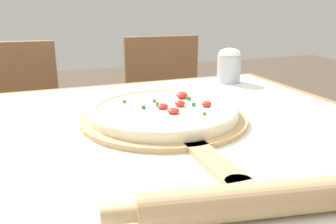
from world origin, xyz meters
TOP-DOWN VIEW (x-y plane):
  - dining_table at (0.00, 0.00)m, footprint 1.16×1.00m
  - towel_cloth at (0.00, 0.00)m, footprint 1.08×0.92m
  - pizza_peel at (0.04, 0.03)m, footprint 0.41×0.58m
  - pizza at (0.04, 0.05)m, footprint 0.36×0.36m
  - rolling_pin at (0.02, -0.38)m, footprint 0.42×0.11m
  - chair_left at (-0.35, 0.89)m, footprint 0.43×0.43m
  - chair_right at (0.35, 0.89)m, footprint 0.43×0.43m
  - flour_cup at (0.40, 0.36)m, footprint 0.08×0.08m

SIDE VIEW (x-z plane):
  - chair_left at x=-0.35m, z-range 0.07..0.96m
  - chair_right at x=0.35m, z-range 0.07..0.96m
  - dining_table at x=0.00m, z-range 0.27..1.04m
  - towel_cloth at x=0.00m, z-range 0.77..0.78m
  - pizza_peel at x=0.04m, z-range 0.78..0.79m
  - pizza at x=0.04m, z-range 0.78..0.82m
  - rolling_pin at x=0.02m, z-range 0.78..0.83m
  - flour_cup at x=0.40m, z-range 0.78..0.90m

